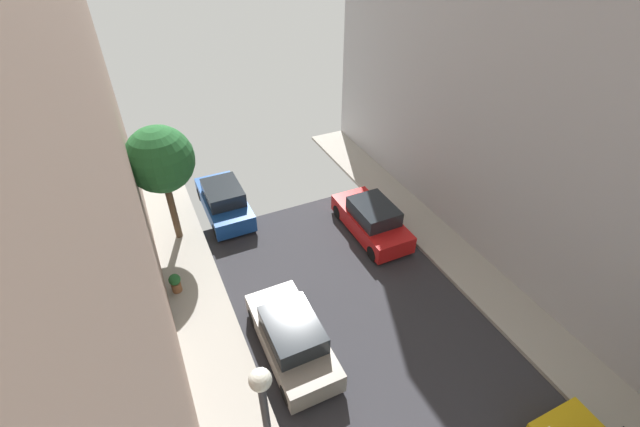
{
  "coord_description": "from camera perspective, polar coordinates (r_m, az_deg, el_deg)",
  "views": [
    {
      "loc": [
        -5.47,
        0.55,
        12.02
      ],
      "look_at": [
        1.0,
        14.38,
        0.5
      ],
      "focal_mm": 23.99,
      "sensor_mm": 36.0,
      "label": 1
    }
  ],
  "objects": [
    {
      "name": "street_tree_2",
      "position": [
        17.38,
        -20.56,
        6.7
      ],
      "size": [
        2.6,
        2.6,
        5.08
      ],
      "color": "brown",
      "rests_on": "sidewalk_left"
    },
    {
      "name": "potted_plant_2",
      "position": [
        16.72,
        -18.74,
        -8.7
      ],
      "size": [
        0.43,
        0.43,
        0.78
      ],
      "color": "brown",
      "rests_on": "sidewalk_left"
    },
    {
      "name": "lamp_post",
      "position": [
        9.65,
        -7.19,
        -25.66
      ],
      "size": [
        0.44,
        0.44,
        4.99
      ],
      "color": "#333338",
      "rests_on": "sidewalk_left"
    },
    {
      "name": "parked_car_left_4",
      "position": [
        20.02,
        -12.69,
        1.67
      ],
      "size": [
        1.78,
        4.2,
        1.57
      ],
      "color": "#194799",
      "rests_on": "ground"
    },
    {
      "name": "parked_car_right_3",
      "position": [
        18.54,
        6.89,
        -0.82
      ],
      "size": [
        1.78,
        4.2,
        1.57
      ],
      "color": "red",
      "rests_on": "ground"
    },
    {
      "name": "parked_car_left_3",
      "position": [
        14.13,
        -3.76,
        -16.18
      ],
      "size": [
        1.78,
        4.2,
        1.57
      ],
      "color": "gray",
      "rests_on": "ground"
    }
  ]
}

